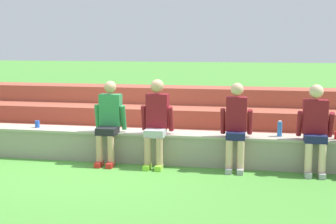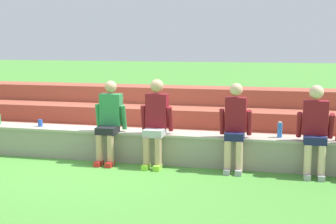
{
  "view_description": "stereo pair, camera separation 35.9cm",
  "coord_description": "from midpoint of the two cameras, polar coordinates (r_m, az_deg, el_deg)",
  "views": [
    {
      "loc": [
        2.55,
        -7.29,
        2.03
      ],
      "look_at": [
        1.08,
        0.24,
        0.87
      ],
      "focal_mm": 49.48,
      "sensor_mm": 36.0,
      "label": 1
    },
    {
      "loc": [
        2.9,
        -7.21,
        2.03
      ],
      "look_at": [
        1.08,
        0.24,
        0.87
      ],
      "focal_mm": 49.48,
      "sensor_mm": 36.0,
      "label": 2
    }
  ],
  "objects": [
    {
      "name": "water_bottle_mid_right",
      "position": [
        7.63,
        12.3,
        -2.05
      ],
      "size": [
        0.08,
        0.08,
        0.26
      ],
      "color": "blue",
      "rests_on": "stone_seating_wall"
    },
    {
      "name": "brick_bleachers",
      "position": [
        9.92,
        -5.07,
        -0.8
      ],
      "size": [
        13.59,
        2.33,
        1.06
      ],
      "color": "#AB5440",
      "rests_on": "ground"
    },
    {
      "name": "person_right_of_center",
      "position": [
        7.37,
        7.01,
        -1.5
      ],
      "size": [
        0.51,
        0.5,
        1.39
      ],
      "color": "#DBAD89",
      "rests_on": "ground"
    },
    {
      "name": "ground_plane",
      "position": [
        8.01,
        -9.31,
        -6.17
      ],
      "size": [
        80.0,
        80.0,
        0.0
      ],
      "primitive_type": "plane",
      "color": "#4C9338"
    },
    {
      "name": "person_left_of_center",
      "position": [
        7.82,
        -8.59,
        -0.97
      ],
      "size": [
        0.54,
        0.58,
        1.38
      ],
      "color": "tan",
      "rests_on": "ground"
    },
    {
      "name": "person_far_right",
      "position": [
        7.4,
        16.38,
        -1.68
      ],
      "size": [
        0.55,
        0.52,
        1.39
      ],
      "color": "beige",
      "rests_on": "ground"
    },
    {
      "name": "person_center",
      "position": [
        7.57,
        -2.8,
        -0.99
      ],
      "size": [
        0.53,
        0.57,
        1.43
      ],
      "color": "tan",
      "rests_on": "ground"
    },
    {
      "name": "plastic_cup_middle",
      "position": [
        8.6,
        -16.96,
        -1.44
      ],
      "size": [
        0.08,
        0.08,
        0.12
      ],
      "primitive_type": "cylinder",
      "color": "blue",
      "rests_on": "stone_seating_wall"
    },
    {
      "name": "stone_seating_wall",
      "position": [
        8.16,
        -8.77,
        -3.88
      ],
      "size": [
        9.93,
        0.52,
        0.52
      ],
      "color": "gray",
      "rests_on": "ground"
    }
  ]
}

